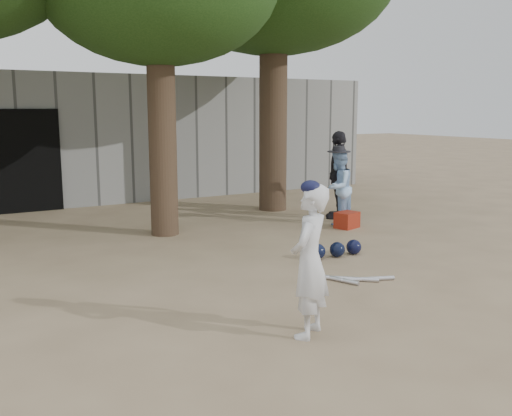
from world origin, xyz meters
TOP-DOWN VIEW (x-y plane):
  - ground at (0.00, 0.00)m, footprint 70.00×70.00m
  - boy_player at (0.12, -0.84)m, footprint 0.65×0.61m
  - spectator_blue at (3.81, 3.38)m, footprint 0.87×0.82m
  - spectator_dark at (4.21, 3.87)m, footprint 1.06×1.00m
  - red_bag at (3.74, 3.00)m, footprint 0.49×0.43m
  - back_building at (-0.00, 10.33)m, footprint 16.00×5.24m
  - helmet_row at (2.24, 1.42)m, footprint 0.87×0.29m
  - bat_pile at (1.64, 0.35)m, footprint 0.87×0.74m

SIDE VIEW (x-z plane):
  - ground at x=0.00m, z-range 0.00..0.00m
  - bat_pile at x=1.64m, z-range 0.00..0.06m
  - helmet_row at x=2.24m, z-range 0.00..0.23m
  - red_bag at x=3.74m, z-range 0.00..0.30m
  - spectator_blue at x=3.81m, z-range 0.00..1.43m
  - boy_player at x=0.12m, z-range 0.00..1.49m
  - spectator_dark at x=4.21m, z-range 0.00..1.77m
  - back_building at x=0.00m, z-range 0.00..3.00m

